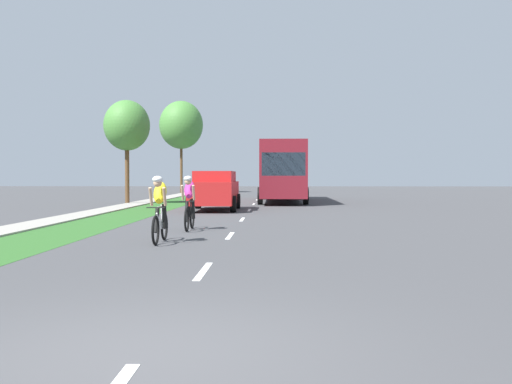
{
  "coord_description": "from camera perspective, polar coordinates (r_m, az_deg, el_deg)",
  "views": [
    {
      "loc": [
        1.19,
        -5.01,
        1.59
      ],
      "look_at": [
        0.29,
        21.84,
        0.82
      ],
      "focal_mm": 40.17,
      "sensor_mm": 36.0,
      "label": 1
    }
  ],
  "objects": [
    {
      "name": "lane_markings_center",
      "position": [
        29.08,
        -0.43,
        -1.48
      ],
      "size": [
        0.12,
        52.2,
        0.01
      ],
      "color": "white",
      "rests_on": "ground_plane"
    },
    {
      "name": "bus_maroon",
      "position": [
        35.13,
        2.62,
        2.28
      ],
      "size": [
        2.78,
        11.6,
        3.48
      ],
      "color": "maroon",
      "rests_on": "ground_plane"
    },
    {
      "name": "street_tree_far",
      "position": [
        53.11,
        -7.46,
        6.62
      ],
      "size": [
        3.98,
        3.98,
        8.42
      ],
      "color": "brown",
      "rests_on": "ground_plane"
    },
    {
      "name": "grass_verge",
      "position": [
        25.75,
        -11.39,
        -1.91
      ],
      "size": [
        2.27,
        70.0,
        0.01
      ],
      "primitive_type": "cube",
      "color": "#2D6026",
      "rests_on": "ground_plane"
    },
    {
      "name": "ground_plane",
      "position": [
        25.09,
        -0.8,
        -1.98
      ],
      "size": [
        120.0,
        120.0,
        0.0
      ],
      "primitive_type": "plane",
      "color": "#424244"
    },
    {
      "name": "suv_red",
      "position": [
        26.19,
        -4.13,
        0.24
      ],
      "size": [
        2.15,
        4.7,
        1.79
      ],
      "color": "red",
      "rests_on": "ground_plane"
    },
    {
      "name": "cyclist_lead",
      "position": [
        13.67,
        -9.56,
        -1.63
      ],
      "size": [
        0.42,
        1.72,
        1.58
      ],
      "color": "black",
      "rests_on": "ground_plane"
    },
    {
      "name": "street_tree_near",
      "position": [
        33.08,
        -12.74,
        6.44
      ],
      "size": [
        2.57,
        2.57,
        5.82
      ],
      "color": "brown",
      "rests_on": "ground_plane"
    },
    {
      "name": "pickup_blue",
      "position": [
        53.6,
        2.59,
        0.83
      ],
      "size": [
        2.22,
        5.1,
        1.64
      ],
      "color": "#23389E",
      "rests_on": "ground_plane"
    },
    {
      "name": "sidewalk_concrete",
      "position": [
        26.22,
        -15.17,
        -1.87
      ],
      "size": [
        1.27,
        70.0,
        0.1
      ],
      "primitive_type": "cube",
      "color": "#9E998E",
      "rests_on": "ground_plane"
    },
    {
      "name": "cyclist_trailing",
      "position": [
        16.72,
        -6.66,
        -1.02
      ],
      "size": [
        0.42,
        1.72,
        1.58
      ],
      "color": "black",
      "rests_on": "ground_plane"
    }
  ]
}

